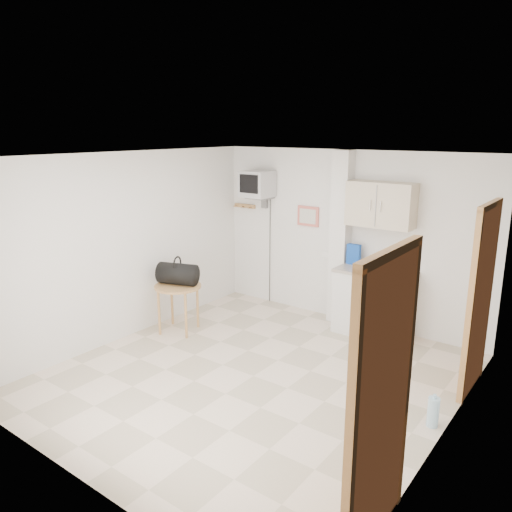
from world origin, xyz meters
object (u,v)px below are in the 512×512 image
Objects in this scene: crt_television at (257,185)px; water_bottle at (433,412)px; round_table at (178,291)px; duffel_bag at (178,274)px.

crt_television reaches higher than water_bottle.
round_table is (-0.20, -1.58, -1.35)m from crt_television.
crt_television is 3.19× the size of round_table.
crt_television is at bearing 152.44° from water_bottle.
water_bottle is (3.66, -0.25, -0.68)m from duffel_bag.
duffel_bag is (-0.03, 0.04, 0.24)m from round_table.
water_bottle is at bearing -22.71° from duffel_bag.
round_table is at bearing 176.70° from water_bottle.
water_bottle is (3.43, -1.79, -1.79)m from crt_television.
round_table is 0.24m from duffel_bag.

